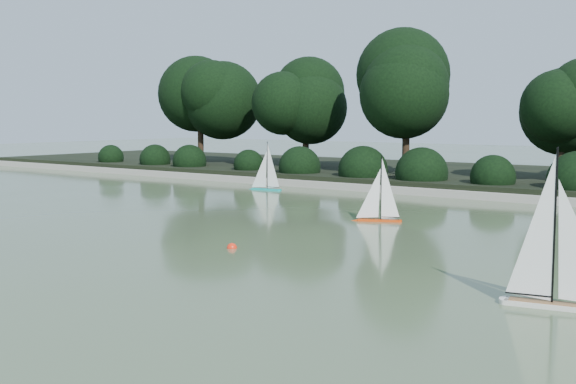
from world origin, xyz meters
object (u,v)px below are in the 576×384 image
Objects in this scene: sailboat_white_b at (568,283)px; sailboat_orange at (375,210)px; sailboat_teal at (264,182)px; race_buoy at (232,248)px.

sailboat_orange is (-4.56, 4.15, -0.06)m from sailboat_white_b.
race_buoy is at bearing -54.59° from sailboat_teal.
sailboat_orange is 3.62m from race_buoy.
sailboat_orange reaches higher than race_buoy.
sailboat_white_b is 11.55× the size of race_buoy.
race_buoy is (-0.32, -3.60, -0.20)m from sailboat_orange.
sailboat_orange is at bearing 137.73° from sailboat_white_b.
sailboat_teal reaches higher than race_buoy.
sailboat_white_b reaches higher than sailboat_teal.
sailboat_teal reaches higher than sailboat_orange.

